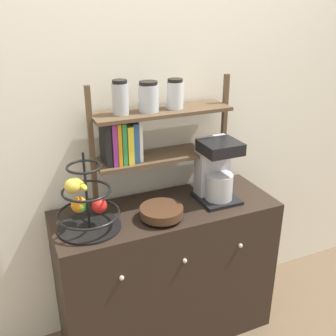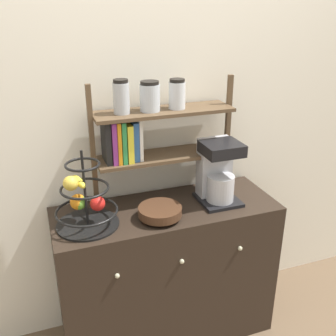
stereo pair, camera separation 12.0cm
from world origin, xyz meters
name	(u,v)px [view 1 (the left image)]	position (x,y,z in m)	size (l,w,h in m)	color
wall_back	(147,106)	(0.00, 0.48, 1.30)	(7.00, 0.05, 2.60)	silver
sideboard	(167,273)	(0.00, 0.22, 0.41)	(1.17, 0.45, 0.82)	black
coffee_maker	(216,170)	(0.29, 0.22, 0.99)	(0.20, 0.22, 0.33)	black
fruit_stand	(86,205)	(-0.42, 0.19, 0.94)	(0.30, 0.30, 0.38)	black
wooden_bowl	(161,212)	(-0.07, 0.13, 0.86)	(0.22, 0.22, 0.06)	#422819
shelf_hutch	(145,128)	(-0.06, 0.34, 1.23)	(0.76, 0.20, 0.65)	brown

